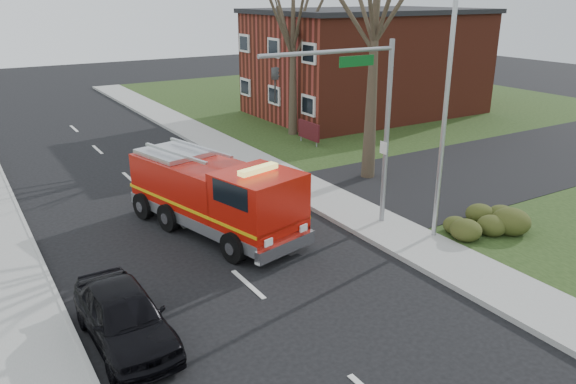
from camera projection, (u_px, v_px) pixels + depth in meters
ground at (248, 284)px, 16.86m from camera, size 120.00×120.00×0.00m
sidewalk_right at (403, 238)px, 19.90m from camera, size 2.40×80.00×0.15m
sidewalk_left at (24, 347)px, 13.77m from camera, size 2.40×80.00×0.15m
cross_street_right at (572, 149)px, 31.11m from camera, size 30.00×8.00×0.15m
brick_building at (367, 62)px, 39.46m from camera, size 15.40×10.40×7.25m
health_center_sign at (309, 131)px, 31.78m from camera, size 0.12×2.00×1.40m
hedge_corner at (481, 218)px, 20.31m from camera, size 2.80×2.00×0.90m
bare_tree_near at (376, 14)px, 23.88m from camera, size 6.00×6.00×12.00m
bare_tree_far at (293, 26)px, 32.15m from camera, size 5.25×5.25×10.50m
traffic_signal_mast at (360, 104)px, 19.06m from camera, size 5.29×0.18×6.80m
streetlight_pole at (444, 113)px, 18.46m from camera, size 1.48×0.16×8.40m
fire_engine at (216, 197)px, 20.23m from camera, size 4.23×7.71×2.95m
parked_car_maroon at (124, 316)px, 13.86m from camera, size 1.85×4.39×1.48m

